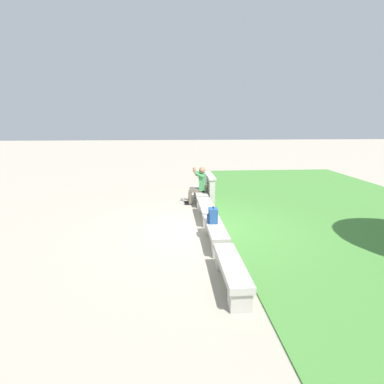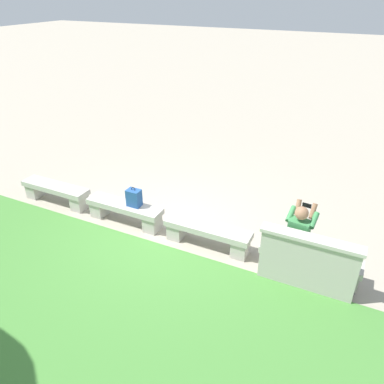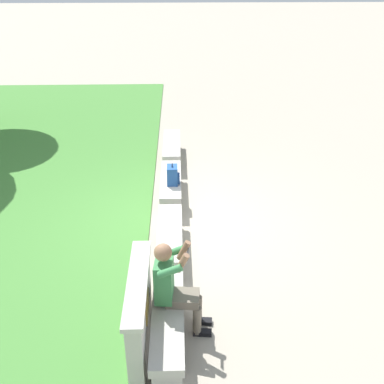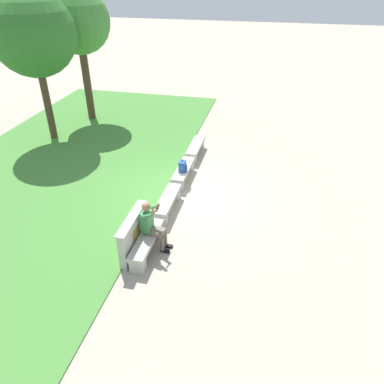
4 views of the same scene
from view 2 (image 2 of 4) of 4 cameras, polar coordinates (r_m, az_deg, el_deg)
name	(u,v)px [view 2 (image 2 of 4)]	position (r m, az deg, el deg)	size (l,w,h in m)	color
ground_plane	(165,233)	(7.64, -4.20, -6.27)	(80.00, 80.00, 0.00)	#A89E8C
bench_main	(309,261)	(6.76, 17.41, -10.03)	(1.69, 0.40, 0.45)	#B7B2A8
bench_near	(207,233)	(7.12, 2.37, -6.28)	(1.69, 0.40, 0.45)	#B7B2A8
bench_mid	(125,210)	(7.93, -10.22, -2.75)	(1.69, 0.40, 0.45)	#B7B2A8
bench_far	(56,191)	(9.06, -20.03, 0.12)	(1.69, 0.40, 0.45)	#B7B2A8
backrest_wall_with_plaque	(307,263)	(6.35, 17.15, -10.23)	(1.58, 0.24, 1.01)	#B7B2A8
person_photographer	(300,234)	(6.58, 16.09, -6.15)	(0.50, 0.75, 1.32)	black
backpack	(134,198)	(7.66, -8.79, -0.89)	(0.28, 0.24, 0.43)	#234C8C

